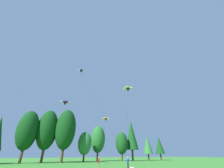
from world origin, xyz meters
TOP-DOWN VIEW (x-y plane):
  - treeline_tree_d at (-14.32, 44.77)m, footprint 5.34×5.34m
  - treeline_tree_e at (-9.45, 45.26)m, footprint 5.57×5.57m
  - treeline_tree_f at (-4.60, 43.58)m, footprint 5.67×5.67m
  - treeline_tree_g at (1.78, 44.93)m, footprint 4.06×4.06m
  - treeline_tree_h at (7.62, 49.09)m, footprint 4.86×4.86m
  - treeline_tree_i at (16.07, 47.32)m, footprint 4.34×4.34m
  - treeline_tree_j at (20.56, 47.55)m, footprint 4.66×4.66m
  - treeline_tree_k at (26.33, 45.84)m, footprint 3.47×3.47m
  - treeline_tree_l at (33.24, 47.00)m, footprint 3.50×3.50m
  - kite_flyer_near at (-2.09, 22.48)m, footprint 0.43×0.59m
  - kite_flyer_mid at (2.00, 20.47)m, footprint 0.62×0.65m
  - parafoil_kite_high_orange at (5.33, 37.22)m, footprint 8.64×15.56m
  - parafoil_kite_mid_lime_white at (11.08, 33.48)m, footprint 10.99×14.49m
  - parafoil_kite_far_purple at (-7.32, 31.24)m, footprint 6.24×9.21m
  - parafoil_kite_low_blue_white at (-4.19, 32.68)m, footprint 6.90×12.76m
  - picnic_cooler at (1.97, 19.31)m, footprint 0.63×0.61m

SIDE VIEW (x-z plane):
  - picnic_cooler at x=1.97m, z-range 0.00..0.34m
  - kite_flyer_near at x=-2.09m, z-range 0.14..1.83m
  - kite_flyer_mid at x=2.00m, z-range 0.15..1.84m
  - treeline_tree_g at x=1.78m, z-range 0.88..9.26m
  - treeline_tree_k at x=26.33m, z-range 1.07..9.56m
  - treeline_tree_l at x=33.24m, z-range 1.09..9.75m
  - treeline_tree_i at x=16.07m, z-range 0.99..10.41m
  - treeline_tree_h at x=7.62m, z-range 1.19..12.51m
  - treeline_tree_d at x=-14.32m, z-range 1.38..14.51m
  - treeline_tree_e at x=-9.45m, z-range 1.47..15.45m
  - treeline_tree_f at x=-4.60m, z-range 1.51..15.86m
  - treeline_tree_j at x=20.56m, z-range 1.76..15.67m
  - parafoil_kite_high_orange at x=5.33m, z-range 5.94..16.60m
  - parafoil_kite_far_purple at x=-7.32m, z-range 6.59..18.50m
  - parafoil_kite_mid_lime_white at x=11.08m, z-range 10.69..30.37m
  - parafoil_kite_low_blue_white at x=-4.19m, z-range 11.83..33.27m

